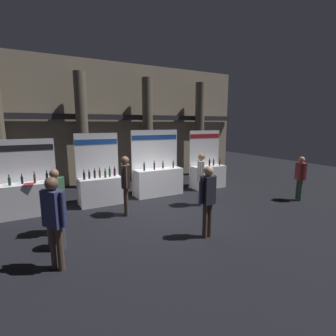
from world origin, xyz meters
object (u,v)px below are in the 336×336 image
(visitor_5, at_px, (54,215))
(visitor_6, at_px, (56,196))
(visitor_0, at_px, (208,196))
(visitor_2, at_px, (125,180))
(exhibitor_booth_1, at_px, (100,187))
(visitor_4, at_px, (300,175))
(exhibitor_booth_3, at_px, (208,174))
(exhibitor_booth_0, at_px, (24,196))
(trash_bin, at_px, (57,235))
(visitor_3, at_px, (201,175))
(exhibitor_booth_2, at_px, (158,179))

(visitor_5, distance_m, visitor_6, 1.69)
(visitor_0, relative_size, visitor_2, 0.98)
(visitor_0, bearing_deg, visitor_6, -33.59)
(visitor_2, relative_size, visitor_6, 1.09)
(exhibitor_booth_1, relative_size, visitor_4, 1.52)
(exhibitor_booth_3, bearing_deg, visitor_4, -59.45)
(exhibitor_booth_0, relative_size, visitor_6, 1.37)
(exhibitor_booth_1, xyz_separation_m, trash_bin, (-1.60, -2.73, -0.27))
(trash_bin, height_order, visitor_0, visitor_0)
(visitor_5, bearing_deg, visitor_4, -120.32)
(visitor_0, xyz_separation_m, visitor_4, (4.79, 0.89, -0.11))
(exhibitor_booth_1, height_order, visitor_2, exhibitor_booth_1)
(visitor_3, distance_m, visitor_6, 4.54)
(exhibitor_booth_1, relative_size, exhibitor_booth_2, 0.97)
(exhibitor_booth_0, xyz_separation_m, visitor_0, (4.05, -3.82, 0.46))
(exhibitor_booth_1, distance_m, trash_bin, 3.17)
(exhibitor_booth_1, relative_size, trash_bin, 3.75)
(exhibitor_booth_0, relative_size, exhibitor_booth_1, 0.94)
(visitor_4, xyz_separation_m, visitor_5, (-8.18, -0.67, 0.15))
(trash_bin, relative_size, visitor_4, 0.40)
(visitor_0, height_order, visitor_5, visitor_5)
(visitor_6, bearing_deg, trash_bin, -134.57)
(trash_bin, height_order, visitor_6, visitor_6)
(exhibitor_booth_2, xyz_separation_m, visitor_2, (-1.84, -1.57, 0.48))
(exhibitor_booth_1, height_order, visitor_0, exhibitor_booth_1)
(visitor_4, height_order, visitor_5, visitor_5)
(exhibitor_booth_0, height_order, visitor_4, exhibitor_booth_0)
(visitor_0, bearing_deg, visitor_2, -65.01)
(visitor_3, bearing_deg, exhibitor_booth_3, 179.69)
(exhibitor_booth_1, relative_size, visitor_2, 1.34)
(trash_bin, bearing_deg, exhibitor_booth_2, 36.33)
(exhibitor_booth_3, relative_size, visitor_2, 1.36)
(visitor_2, bearing_deg, exhibitor_booth_1, 32.32)
(exhibitor_booth_0, height_order, exhibitor_booth_2, exhibitor_booth_2)
(visitor_2, bearing_deg, visitor_5, 150.95)
(exhibitor_booth_1, xyz_separation_m, exhibitor_booth_3, (4.71, 0.15, 0.01))
(visitor_0, distance_m, visitor_5, 3.39)
(visitor_0, distance_m, visitor_6, 3.77)
(exhibitor_booth_3, xyz_separation_m, trash_bin, (-6.31, -2.87, -0.28))
(exhibitor_booth_0, height_order, visitor_5, exhibitor_booth_0)
(visitor_3, xyz_separation_m, visitor_6, (-4.54, -0.21, -0.07))
(exhibitor_booth_2, bearing_deg, exhibitor_booth_3, 0.30)
(exhibitor_booth_1, distance_m, exhibitor_booth_2, 2.30)
(visitor_2, height_order, visitor_6, visitor_2)
(trash_bin, xyz_separation_m, visitor_5, (-0.05, -0.88, 0.78))
(exhibitor_booth_1, height_order, trash_bin, exhibitor_booth_1)
(visitor_4, bearing_deg, visitor_0, -56.45)
(exhibitor_booth_2, bearing_deg, visitor_0, -97.93)
(exhibitor_booth_1, height_order, visitor_5, exhibitor_booth_1)
(exhibitor_booth_3, bearing_deg, trash_bin, -155.51)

